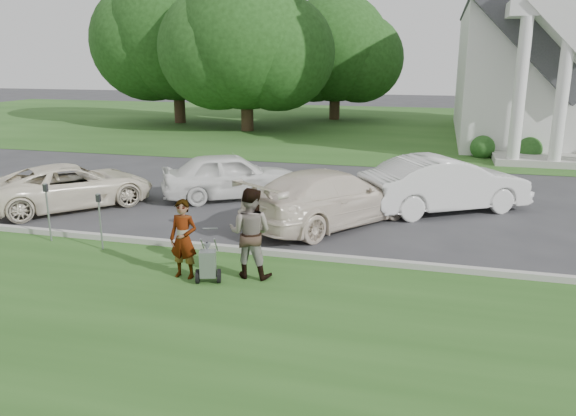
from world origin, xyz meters
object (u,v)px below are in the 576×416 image
at_px(parking_meter_near, 100,215).
at_px(car_a, 72,186).
at_px(person_right, 250,234).
at_px(parking_meter_far, 47,205).
at_px(tree_back, 335,53).
at_px(person_left, 184,240).
at_px(car_c, 330,197).
at_px(striping_cart, 208,264).
at_px(church, 551,28).
at_px(car_d, 445,184).
at_px(tree_left, 246,46).
at_px(tree_far, 176,38).
at_px(car_b, 231,175).

relative_size(parking_meter_near, car_a, 0.29).
height_order(person_right, parking_meter_far, person_right).
xyz_separation_m(person_right, car_a, (-7.04, 3.95, -0.28)).
xyz_separation_m(tree_back, person_left, (2.65, -31.18, -3.90)).
height_order(parking_meter_near, car_c, car_c).
height_order(striping_cart, parking_meter_near, parking_meter_near).
bearing_deg(person_right, tree_back, -81.43).
relative_size(church, car_d, 4.86).
distance_m(tree_back, person_right, 31.26).
bearing_deg(person_right, parking_meter_far, -8.12).
bearing_deg(parking_meter_far, tree_left, 96.31).
bearing_deg(person_right, tree_far, -60.32).
height_order(tree_back, person_right, tree_back).
height_order(parking_meter_far, car_d, car_d).
bearing_deg(striping_cart, person_left, 148.47).
height_order(church, car_d, church).
distance_m(person_right, car_b, 6.86).
xyz_separation_m(car_b, car_c, (3.66, -2.10, 0.01)).
bearing_deg(person_left, church, 69.62).
bearing_deg(parking_meter_far, striping_cart, -16.79).
xyz_separation_m(person_right, car_b, (-2.79, 6.26, -0.20)).
bearing_deg(parking_meter_near, parking_meter_far, 171.75).
height_order(tree_left, tree_far, tree_far).
height_order(person_left, car_c, person_left).
bearing_deg(church, car_c, -112.54).
bearing_deg(church, tree_back, 152.15).
relative_size(tree_far, parking_meter_far, 7.90).
bearing_deg(car_a, parking_meter_near, 173.71).
xyz_separation_m(person_left, car_b, (-1.49, 6.66, -0.08)).
bearing_deg(parking_meter_far, person_right, -9.37).
bearing_deg(parking_meter_far, car_c, 26.91).
bearing_deg(person_left, parking_meter_far, 165.47).
bearing_deg(tree_far, person_left, -64.20).
bearing_deg(car_c, tree_left, -30.70).
relative_size(tree_left, person_left, 6.45).
distance_m(parking_meter_near, car_c, 5.94).
relative_size(striping_cart, car_b, 0.24).
bearing_deg(person_right, person_left, 18.36).
xyz_separation_m(car_a, car_d, (10.90, 2.48, 0.16)).
bearing_deg(parking_meter_near, person_right, -9.83).
bearing_deg(striping_cart, tree_left, 89.18).
height_order(person_right, car_d, person_right).
distance_m(parking_meter_near, parking_meter_far, 1.61).
relative_size(parking_meter_far, car_b, 0.34).
xyz_separation_m(person_left, person_right, (1.30, 0.40, 0.12)).
bearing_deg(car_c, tree_back, -45.80).
distance_m(tree_left, parking_meter_far, 22.39).
height_order(church, tree_left, church).
distance_m(parking_meter_near, car_b, 5.70).
relative_size(tree_back, parking_meter_far, 6.52).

